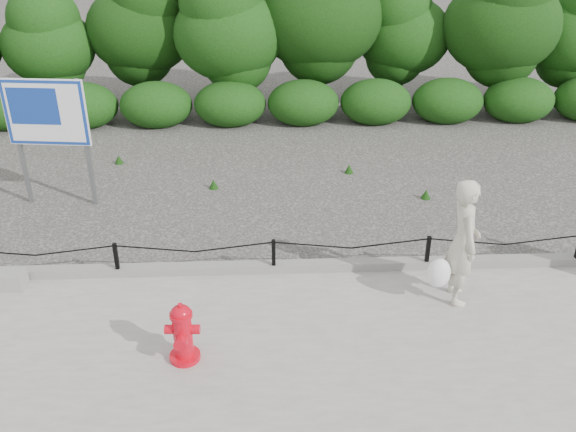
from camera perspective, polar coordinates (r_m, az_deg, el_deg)
The scene contains 8 objects.
ground at distance 10.00m, azimuth -1.33°, elevation -5.65°, with size 90.00×90.00×0.00m, color #2D2B28.
sidewalk at distance 8.37m, azimuth -0.99°, elevation -12.88°, with size 14.00×4.00×0.08m, color gray.
curb at distance 9.96m, azimuth -1.35°, elevation -4.77°, with size 14.00×0.22×0.14m, color slate.
chain_barrier at distance 9.76m, azimuth -1.36°, elevation -3.40°, with size 10.06×0.06×0.60m.
treeline at distance 17.60m, azimuth -0.06°, elevation 17.53°, with size 19.96×3.52×4.76m.
fire_hydrant at distance 8.10m, azimuth -9.83°, elevation -10.78°, with size 0.46×0.46×0.87m.
pedestrian at distance 9.19m, azimuth 15.93°, elevation -2.53°, with size 0.78×0.73×1.96m.
advertising_sign at distance 12.53m, azimuth -21.67°, elevation 8.49°, with size 1.59×0.30×2.56m.
Camera 1 is at (-0.15, -8.39, 5.44)m, focal length 38.00 mm.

